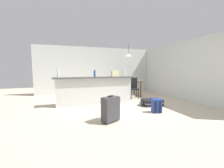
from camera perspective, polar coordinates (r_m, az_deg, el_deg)
ground_plane at (r=5.17m, az=2.54°, el=-8.98°), size 13.00×13.00×0.05m
wall_back at (r=7.92m, az=-5.28°, el=5.54°), size 6.60×0.10×2.50m
wall_right at (r=6.93m, az=26.04°, el=4.89°), size 0.10×6.00×2.50m
partition_half_wall at (r=5.30m, az=-6.66°, el=-2.94°), size 2.80×0.20×0.98m
bar_countertop at (r=5.24m, az=-6.73°, el=2.65°), size 2.96×0.40×0.05m
bottle_clear at (r=5.13m, az=-20.97°, el=4.08°), size 0.07×0.07×0.28m
bottle_blue at (r=5.13m, az=-7.06°, el=4.25°), size 0.07×0.07×0.25m
bottle_white at (r=5.69m, az=5.22°, el=4.49°), size 0.06×0.06×0.26m
grocery_bag at (r=5.37m, az=1.17°, el=4.22°), size 0.26×0.18×0.22m
dining_table at (r=6.84m, az=6.65°, el=0.39°), size 1.10×0.80×0.74m
dining_chair_near_partition at (r=6.42m, az=8.65°, el=-1.18°), size 0.48×0.48×0.93m
dining_chair_far_side at (r=7.41m, az=5.14°, el=-0.18°), size 0.42×0.42×0.93m
pendant_lamp at (r=6.87m, az=6.67°, el=11.55°), size 0.34×0.34×0.64m
suitcase_flat_black at (r=5.37m, az=15.80°, el=-7.16°), size 0.85×0.54×0.22m
backpack_blue at (r=4.53m, az=17.59°, el=-8.46°), size 0.31×0.29×0.42m
suitcase_upright_charcoal at (r=3.56m, az=-0.59°, el=-10.03°), size 0.50×0.41×0.67m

